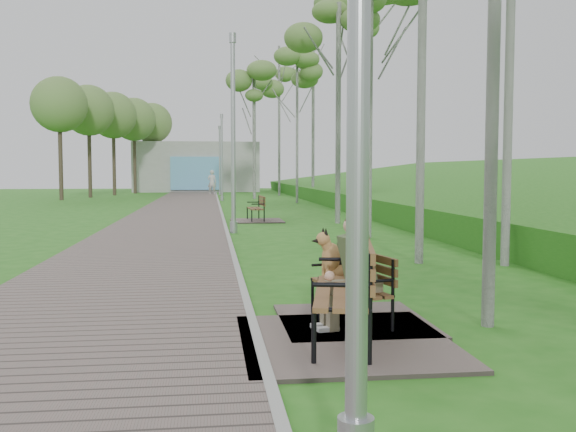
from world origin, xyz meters
name	(u,v)px	position (x,y,z in m)	size (l,w,h in m)	color
walkway	(175,216)	(-1.75, 21.50, 0.02)	(3.50, 67.00, 0.04)	#695C55
kerb	(222,216)	(0.00, 21.50, 0.03)	(0.10, 67.00, 0.05)	#999993
embankment	(547,216)	(12.00, 20.00, 0.00)	(14.00, 70.00, 1.60)	#41892A
building_north	(197,167)	(-1.50, 50.97, 1.99)	(10.00, 5.20, 4.00)	#9E9E99
bench_main	(346,289)	(1.04, 4.45, 0.39)	(1.62, 1.80, 1.41)	#695C55
bench_second	(342,320)	(0.82, 3.67, 0.24)	(2.04, 2.27, 1.25)	#695C55
bench_third	(256,216)	(1.07, 19.03, 0.20)	(1.74, 1.93, 1.07)	#695C55
lamp_post_near	(359,14)	(0.35, 1.01, 2.54)	(0.21, 0.21, 5.45)	#A0A3A8
lamp_post_second	(233,141)	(0.18, 15.05, 2.52)	(0.21, 0.21, 5.39)	#A0A3A8
lamp_post_third	(222,160)	(0.23, 33.83, 2.27)	(0.19, 0.19, 4.87)	#A0A3A8
lamp_post_far	(220,163)	(0.25, 42.51, 2.25)	(0.19, 0.19, 4.81)	#A0A3A8
pedestrian_near	(212,182)	(-0.30, 43.37, 0.88)	(0.64, 0.42, 1.75)	beige
birch_mid_c	(339,44)	(3.65, 17.92, 5.73)	(2.35, 2.35, 7.30)	silver
birch_far_a	(363,0)	(5.63, 22.89, 8.45)	(2.80, 2.80, 10.76)	silver
birch_far_b	(297,75)	(4.08, 30.83, 6.63)	(2.43, 2.43, 8.45)	silver
birch_far_c	(313,69)	(5.35, 33.46, 7.38)	(2.25, 2.25, 9.39)	silver
birch_distant_a	(254,95)	(2.23, 36.39, 6.25)	(2.67, 2.67, 7.96)	silver
birch_distant_b	(279,74)	(4.27, 41.22, 8.26)	(2.54, 2.54, 10.51)	silver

